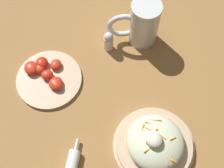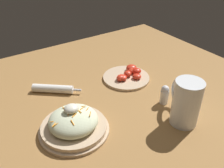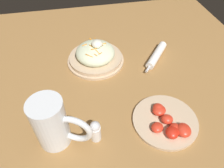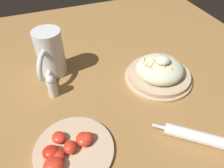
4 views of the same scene
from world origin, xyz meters
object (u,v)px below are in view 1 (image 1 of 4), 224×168
Objects in this scene: salad_plate at (155,144)px; tomato_plate at (48,77)px; beer_mug at (142,25)px; salt_shaker at (109,41)px.

salad_plate is 1.13× the size of tomato_plate.
salt_shaker is (-0.02, -0.12, -0.04)m from beer_mug.
beer_mug is at bearing 79.93° from salt_shaker.
salt_shaker is at bearing 91.62° from tomato_plate.
salad_plate is 0.37m from salt_shaker.
beer_mug is 0.80× the size of tomato_plate.
salad_plate is 3.00× the size of salt_shaker.
tomato_plate is at bearing -88.38° from salt_shaker.
salad_plate reaches higher than salt_shaker.
beer_mug reaches higher than salad_plate.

